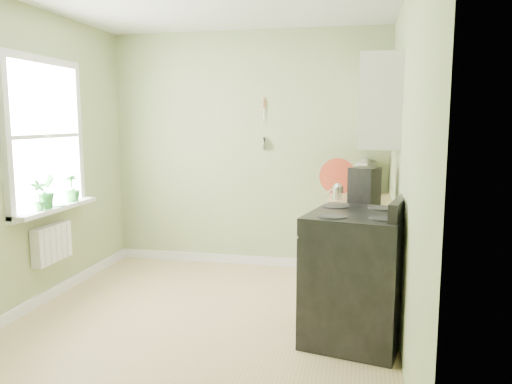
% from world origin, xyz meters
% --- Properties ---
extents(floor, '(3.20, 3.60, 0.02)m').
position_xyz_m(floor, '(0.00, 0.00, -0.01)').
color(floor, tan).
rests_on(floor, ground).
extents(wall_back, '(3.20, 0.02, 2.70)m').
position_xyz_m(wall_back, '(0.00, 1.81, 1.35)').
color(wall_back, '#A0AF77').
rests_on(wall_back, floor).
extents(wall_left, '(0.02, 3.60, 2.70)m').
position_xyz_m(wall_left, '(-1.61, 0.00, 1.35)').
color(wall_left, '#A0AF77').
rests_on(wall_left, floor).
extents(wall_right, '(0.02, 3.60, 2.70)m').
position_xyz_m(wall_right, '(1.61, 0.00, 1.35)').
color(wall_right, '#A0AF77').
rests_on(wall_right, floor).
extents(base_cabinets, '(0.60, 1.60, 0.87)m').
position_xyz_m(base_cabinets, '(1.30, 1.00, 0.43)').
color(base_cabinets, white).
rests_on(base_cabinets, floor).
extents(countertop, '(0.64, 1.60, 0.04)m').
position_xyz_m(countertop, '(1.29, 1.00, 0.89)').
color(countertop, beige).
rests_on(countertop, base_cabinets).
extents(upper_cabinets, '(0.35, 1.40, 0.80)m').
position_xyz_m(upper_cabinets, '(1.43, 1.10, 1.85)').
color(upper_cabinets, white).
rests_on(upper_cabinets, wall_right).
extents(window, '(0.06, 1.14, 1.44)m').
position_xyz_m(window, '(-1.58, 0.30, 1.55)').
color(window, white).
rests_on(window, wall_left).
extents(window_sill, '(0.18, 1.14, 0.04)m').
position_xyz_m(window_sill, '(-1.51, 0.30, 0.88)').
color(window_sill, white).
rests_on(window_sill, wall_left).
extents(radiator, '(0.12, 0.50, 0.35)m').
position_xyz_m(radiator, '(-1.54, 0.25, 0.55)').
color(radiator, white).
rests_on(radiator, wall_left).
extents(wall_utensils, '(0.02, 0.14, 0.58)m').
position_xyz_m(wall_utensils, '(0.20, 1.78, 1.56)').
color(wall_utensils, beige).
rests_on(wall_utensils, wall_back).
extents(stove, '(0.88, 0.95, 1.13)m').
position_xyz_m(stove, '(1.28, -0.02, 0.51)').
color(stove, black).
rests_on(stove, floor).
extents(stand_mixer, '(0.28, 0.35, 0.38)m').
position_xyz_m(stand_mixer, '(1.34, 1.65, 1.07)').
color(stand_mixer, '#B2B2B7').
rests_on(stand_mixer, countertop).
extents(kettle, '(0.17, 0.10, 0.17)m').
position_xyz_m(kettle, '(1.06, 1.13, 0.99)').
color(kettle, silver).
rests_on(kettle, countertop).
extents(coffee_maker, '(0.29, 0.31, 0.38)m').
position_xyz_m(coffee_maker, '(1.32, 0.59, 1.09)').
color(coffee_maker, black).
rests_on(coffee_maker, countertop).
extents(red_tray, '(0.39, 0.12, 0.39)m').
position_xyz_m(red_tray, '(1.05, 1.52, 1.10)').
color(red_tray, '#B83F27').
rests_on(red_tray, countertop).
extents(jar, '(0.07, 0.07, 0.08)m').
position_xyz_m(jar, '(1.08, 0.48, 0.95)').
color(jar, beige).
rests_on(jar, countertop).
extents(plant_a, '(0.16, 0.18, 0.28)m').
position_xyz_m(plant_a, '(-1.50, 0.04, 1.04)').
color(plant_a, '#2A7D31').
rests_on(plant_a, window_sill).
extents(plant_b, '(0.20, 0.22, 0.32)m').
position_xyz_m(plant_b, '(-1.50, 0.16, 1.06)').
color(plant_b, '#2A7D31').
rests_on(plant_b, window_sill).
extents(plant_c, '(0.21, 0.21, 0.27)m').
position_xyz_m(plant_c, '(-1.50, 0.58, 1.04)').
color(plant_c, '#2A7D31').
rests_on(plant_c, window_sill).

